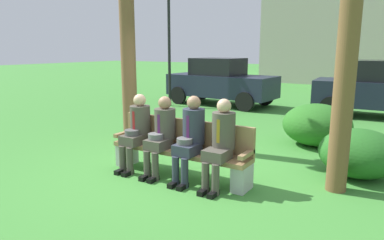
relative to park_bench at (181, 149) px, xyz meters
name	(u,v)px	position (x,y,z in m)	size (l,w,h in m)	color
ground_plane	(178,171)	(-0.12, 0.10, -0.44)	(80.00, 80.00, 0.00)	#408B36
park_bench	(181,149)	(0.00, 0.00, 0.00)	(2.40, 0.44, 0.90)	#99754C
seated_man_leftmost	(137,128)	(-0.79, -0.14, 0.27)	(0.34, 0.72, 1.27)	#4C473D
seated_man_centerleft	(161,132)	(-0.28, -0.14, 0.27)	(0.34, 0.72, 1.27)	#4C473D
seated_man_centerright	(190,135)	(0.27, -0.13, 0.29)	(0.34, 0.72, 1.32)	#2D3342
seated_man_rightmost	(221,139)	(0.78, -0.13, 0.29)	(0.34, 0.72, 1.31)	#4C473D
shrub_near_bench	(317,125)	(1.43, 3.00, 0.00)	(1.42, 1.30, 0.89)	#2D7223
shrub_mid_lawn	(359,153)	(2.44, 1.45, -0.05)	(1.24, 1.13, 0.77)	#276822
parked_car_near	(220,82)	(-2.85, 6.83, 0.40)	(3.99, 1.91, 1.68)	#1E2338
parked_car_far	(384,90)	(2.36, 7.17, 0.40)	(4.00, 1.93, 1.68)	#1E2338
street_lamp	(169,38)	(-4.26, 5.63, 1.92)	(0.24, 0.24, 3.90)	black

